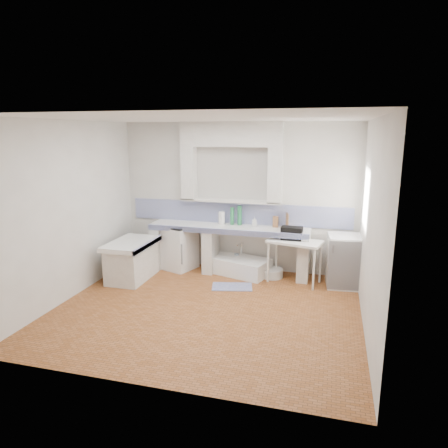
% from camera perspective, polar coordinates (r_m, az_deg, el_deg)
% --- Properties ---
extents(floor, '(4.50, 4.50, 0.00)m').
position_cam_1_polar(floor, '(6.29, -2.42, -11.80)').
color(floor, '#95562C').
rests_on(floor, ground).
extents(ceiling, '(4.50, 4.50, 0.00)m').
position_cam_1_polar(ceiling, '(5.72, -2.69, 14.63)').
color(ceiling, silver).
rests_on(ceiling, ground).
extents(wall_back, '(4.50, 0.00, 4.50)m').
position_cam_1_polar(wall_back, '(7.75, 1.93, 3.74)').
color(wall_back, silver).
rests_on(wall_back, ground).
extents(wall_front, '(4.50, 0.00, 4.50)m').
position_cam_1_polar(wall_front, '(4.05, -11.14, -4.90)').
color(wall_front, silver).
rests_on(wall_front, ground).
extents(wall_left, '(0.00, 4.50, 4.50)m').
position_cam_1_polar(wall_left, '(6.86, -20.78, 1.74)').
color(wall_left, silver).
rests_on(wall_left, ground).
extents(wall_right, '(0.00, 4.50, 4.50)m').
position_cam_1_polar(wall_right, '(5.61, 19.95, -0.50)').
color(wall_right, silver).
rests_on(wall_right, ground).
extents(alcove_mass, '(1.90, 0.25, 0.45)m').
position_cam_1_polar(alcove_mass, '(7.55, 1.02, 12.47)').
color(alcove_mass, silver).
rests_on(alcove_mass, ground).
extents(window_frame, '(0.35, 0.86, 1.06)m').
position_cam_1_polar(window_frame, '(6.76, 20.76, 3.32)').
color(window_frame, '#371D11').
rests_on(window_frame, ground).
extents(lace_valance, '(0.01, 0.84, 0.24)m').
position_cam_1_polar(lace_valance, '(6.70, 19.78, 6.60)').
color(lace_valance, white).
rests_on(lace_valance, ground).
extents(counter_slab, '(3.00, 0.60, 0.08)m').
position_cam_1_polar(counter_slab, '(7.59, 0.64, -0.60)').
color(counter_slab, white).
rests_on(counter_slab, ground).
extents(counter_lip, '(3.00, 0.04, 0.10)m').
position_cam_1_polar(counter_lip, '(7.32, 0.10, -1.09)').
color(counter_lip, navy).
rests_on(counter_lip, ground).
extents(counter_pier_left, '(0.20, 0.55, 0.82)m').
position_cam_1_polar(counter_pier_left, '(8.15, -8.95, -3.08)').
color(counter_pier_left, silver).
rests_on(counter_pier_left, ground).
extents(counter_pier_mid, '(0.20, 0.55, 0.82)m').
position_cam_1_polar(counter_pier_mid, '(7.80, -1.86, -3.67)').
color(counter_pier_mid, silver).
rests_on(counter_pier_mid, ground).
extents(counter_pier_right, '(0.20, 0.55, 0.82)m').
position_cam_1_polar(counter_pier_right, '(7.50, 11.09, -4.58)').
color(counter_pier_right, silver).
rests_on(counter_pier_right, ground).
extents(peninsula_top, '(0.70, 1.10, 0.08)m').
position_cam_1_polar(peninsula_top, '(7.48, -12.90, -2.71)').
color(peninsula_top, white).
rests_on(peninsula_top, ground).
extents(peninsula_base, '(0.60, 1.00, 0.62)m').
position_cam_1_polar(peninsula_base, '(7.58, -12.77, -5.26)').
color(peninsula_base, silver).
rests_on(peninsula_base, ground).
extents(peninsula_lip, '(0.04, 1.10, 0.10)m').
position_cam_1_polar(peninsula_lip, '(7.33, -10.61, -2.91)').
color(peninsula_lip, navy).
rests_on(peninsula_lip, ground).
extents(backsplash, '(4.27, 0.03, 0.40)m').
position_cam_1_polar(backsplash, '(7.78, 1.88, 1.54)').
color(backsplash, navy).
rests_on(backsplash, ground).
extents(stove, '(0.75, 0.74, 0.84)m').
position_cam_1_polar(stove, '(7.99, -6.42, -3.28)').
color(stove, white).
rests_on(stove, ground).
extents(sink, '(1.27, 0.93, 0.27)m').
position_cam_1_polar(sink, '(7.73, 2.08, -5.95)').
color(sink, white).
rests_on(sink, ground).
extents(side_table, '(1.01, 0.71, 0.04)m').
position_cam_1_polar(side_table, '(7.31, 9.82, -5.20)').
color(side_table, white).
rests_on(side_table, ground).
extents(fridge, '(0.63, 0.63, 0.90)m').
position_cam_1_polar(fridge, '(7.32, 16.57, -4.98)').
color(fridge, white).
rests_on(fridge, ground).
extents(bucket_red, '(0.35, 0.35, 0.25)m').
position_cam_1_polar(bucket_red, '(7.85, -0.40, -5.72)').
color(bucket_red, '#B22B25').
rests_on(bucket_red, ground).
extents(bucket_orange, '(0.36, 0.36, 0.27)m').
position_cam_1_polar(bucket_orange, '(7.64, 1.94, -6.17)').
color(bucket_orange, red).
rests_on(bucket_orange, ground).
extents(bucket_blue, '(0.39, 0.39, 0.28)m').
position_cam_1_polar(bucket_blue, '(7.67, 3.87, -6.08)').
color(bucket_blue, '#0A22B0').
rests_on(bucket_blue, ground).
extents(basin_white, '(0.47, 0.47, 0.16)m').
position_cam_1_polar(basin_white, '(7.60, 6.74, -6.82)').
color(basin_white, white).
rests_on(basin_white, ground).
extents(water_bottle_a, '(0.10, 0.10, 0.33)m').
position_cam_1_polar(water_bottle_a, '(7.89, 1.76, -5.32)').
color(water_bottle_a, silver).
rests_on(water_bottle_a, ground).
extents(water_bottle_b, '(0.09, 0.09, 0.28)m').
position_cam_1_polar(water_bottle_b, '(7.86, 3.17, -5.60)').
color(water_bottle_b, silver).
rests_on(water_bottle_b, ground).
extents(black_bag, '(0.38, 0.23, 0.23)m').
position_cam_1_polar(black_bag, '(7.22, 9.48, -1.29)').
color(black_bag, black).
rests_on(black_bag, side_table).
extents(green_bottle_a, '(0.08, 0.08, 0.33)m').
position_cam_1_polar(green_bottle_a, '(7.68, 1.15, 1.12)').
color(green_bottle_a, '#237241').
rests_on(green_bottle_a, counter_slab).
extents(green_bottle_b, '(0.09, 0.09, 0.37)m').
position_cam_1_polar(green_bottle_b, '(7.64, 2.20, 1.20)').
color(green_bottle_b, '#237241').
rests_on(green_bottle_b, counter_slab).
extents(knife_block, '(0.11, 0.09, 0.20)m').
position_cam_1_polar(knife_block, '(7.54, 7.23, 0.32)').
color(knife_block, '#906139').
rests_on(knife_block, counter_slab).
extents(cutting_board, '(0.08, 0.20, 0.27)m').
position_cam_1_polar(cutting_board, '(7.51, 8.83, 0.49)').
color(cutting_board, '#906139').
rests_on(cutting_board, counter_slab).
extents(paper_towel, '(0.13, 0.13, 0.24)m').
position_cam_1_polar(paper_towel, '(7.71, -0.33, 0.83)').
color(paper_towel, white).
rests_on(paper_towel, counter_slab).
extents(soap_bottle, '(0.09, 0.10, 0.18)m').
position_cam_1_polar(soap_bottle, '(7.57, 4.27, 0.35)').
color(soap_bottle, white).
rests_on(soap_bottle, counter_slab).
extents(rug, '(0.76, 0.54, 0.01)m').
position_cam_1_polar(rug, '(7.10, 1.15, -8.77)').
color(rug, '#33378B').
rests_on(rug, ground).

